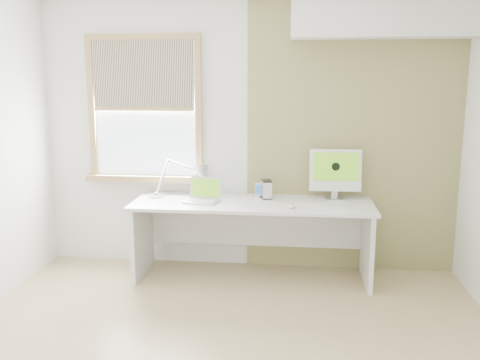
# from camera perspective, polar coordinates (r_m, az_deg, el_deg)

# --- Properties ---
(room) EXTENTS (4.04, 3.54, 2.64)m
(room) POSITION_cam_1_polar(r_m,az_deg,el_deg) (3.33, -1.89, 1.56)
(room) COLOR tan
(room) RESTS_ON ground
(accent_wall) EXTENTS (2.00, 0.02, 2.60)m
(accent_wall) POSITION_cam_1_polar(r_m,az_deg,el_deg) (5.05, 12.23, 4.63)
(accent_wall) COLOR #878B52
(accent_wall) RESTS_ON room
(soffit) EXTENTS (1.60, 0.40, 0.42)m
(soffit) POSITION_cam_1_polar(r_m,az_deg,el_deg) (4.91, 15.43, 17.18)
(soffit) COLOR white
(soffit) RESTS_ON room
(window) EXTENTS (1.20, 0.14, 1.42)m
(window) POSITION_cam_1_polar(r_m,az_deg,el_deg) (5.18, -10.38, 7.58)
(window) COLOR #A08150
(window) RESTS_ON room
(desk) EXTENTS (2.20, 0.70, 0.73)m
(desk) POSITION_cam_1_polar(r_m,az_deg,el_deg) (4.89, 1.41, -4.48)
(desk) COLOR silver
(desk) RESTS_ON room
(desk_lamp) EXTENTS (0.66, 0.31, 0.36)m
(desk_lamp) POSITION_cam_1_polar(r_m,az_deg,el_deg) (5.00, -5.10, 0.37)
(desk_lamp) COLOR silver
(desk_lamp) RESTS_ON desk
(laptop) EXTENTS (0.35, 0.30, 0.22)m
(laptop) POSITION_cam_1_polar(r_m,az_deg,el_deg) (4.81, -4.03, -1.70)
(laptop) COLOR silver
(laptop) RESTS_ON desk
(phone_dock) EXTENTS (0.08, 0.08, 0.14)m
(phone_dock) POSITION_cam_1_polar(r_m,az_deg,el_deg) (4.96, 1.97, -1.47)
(phone_dock) COLOR silver
(phone_dock) RESTS_ON desk
(external_drive) EXTENTS (0.11, 0.15, 0.17)m
(external_drive) POSITION_cam_1_polar(r_m,az_deg,el_deg) (4.92, 2.93, -1.02)
(external_drive) COLOR silver
(external_drive) RESTS_ON desk
(imac) EXTENTS (0.48, 0.16, 0.47)m
(imac) POSITION_cam_1_polar(r_m,az_deg,el_deg) (4.93, 10.37, 0.94)
(imac) COLOR silver
(imac) RESTS_ON desk
(keyboard) EXTENTS (0.47, 0.19, 0.02)m
(keyboard) POSITION_cam_1_polar(r_m,az_deg,el_deg) (4.62, 9.27, -2.93)
(keyboard) COLOR white
(keyboard) RESTS_ON desk
(mouse) EXTENTS (0.07, 0.12, 0.03)m
(mouse) POSITION_cam_1_polar(r_m,az_deg,el_deg) (4.59, 5.65, -2.86)
(mouse) COLOR white
(mouse) RESTS_ON desk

